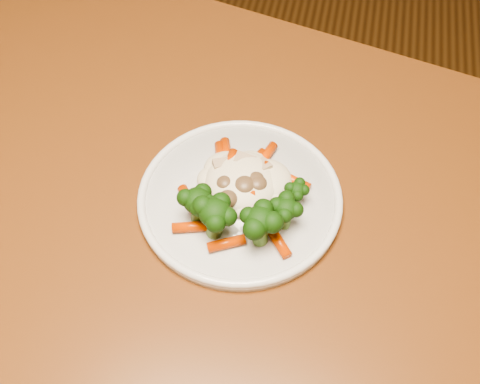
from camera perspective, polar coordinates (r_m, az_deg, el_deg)
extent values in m
plane|color=brown|center=(1.49, -3.30, -10.30)|extent=(3.00, 3.00, 0.00)
cube|color=brown|center=(0.74, -6.80, -1.36)|extent=(1.26, 0.99, 0.04)
cube|color=brown|center=(1.40, -16.78, 6.29)|extent=(0.07, 0.07, 0.71)
cylinder|color=silver|center=(0.71, 0.00, -0.69)|extent=(0.24, 0.24, 0.01)
ellipsoid|color=#F1E5C1|center=(0.70, 0.24, 1.50)|extent=(0.10, 0.09, 0.04)
ellipsoid|color=black|center=(0.67, -3.99, -1.50)|extent=(0.05, 0.05, 0.05)
ellipsoid|color=black|center=(0.66, -2.36, -2.71)|extent=(0.06, 0.06, 0.05)
ellipsoid|color=black|center=(0.65, 1.89, -3.38)|extent=(0.05, 0.05, 0.05)
ellipsoid|color=black|center=(0.67, 4.34, -2.13)|extent=(0.04, 0.04, 0.04)
ellipsoid|color=black|center=(0.70, 5.37, -0.20)|extent=(0.03, 0.03, 0.03)
cylinder|color=#E14605|center=(0.74, -1.27, 3.51)|extent=(0.03, 0.05, 0.01)
cylinder|color=#E14605|center=(0.74, 2.38, 3.33)|extent=(0.03, 0.05, 0.01)
cylinder|color=#E14605|center=(0.72, 4.81, 1.21)|extent=(0.05, 0.03, 0.01)
cylinder|color=#E14605|center=(0.70, -4.82, -0.83)|extent=(0.04, 0.04, 0.01)
cylinder|color=#E14605|center=(0.68, -4.46, -3.30)|extent=(0.05, 0.02, 0.01)
cylinder|color=#E14605|center=(0.67, -1.31, -4.89)|extent=(0.04, 0.03, 0.01)
cylinder|color=#E14605|center=(0.67, 3.56, -4.53)|extent=(0.04, 0.04, 0.01)
cylinder|color=#E14605|center=(0.70, 1.85, 1.15)|extent=(0.02, 0.05, 0.01)
cylinder|color=#E14605|center=(0.72, -0.99, 2.76)|extent=(0.01, 0.04, 0.01)
cylinder|color=#E14605|center=(0.74, -1.85, 3.19)|extent=(0.03, 0.05, 0.01)
cylinder|color=#E14605|center=(0.73, 1.18, 2.87)|extent=(0.03, 0.04, 0.01)
ellipsoid|color=brown|center=(0.69, 0.43, 0.59)|extent=(0.03, 0.03, 0.02)
ellipsoid|color=brown|center=(0.69, 1.62, 0.76)|extent=(0.02, 0.02, 0.02)
ellipsoid|color=brown|center=(0.70, -1.41, 0.84)|extent=(0.02, 0.02, 0.01)
ellipsoid|color=brown|center=(0.68, -1.17, -0.63)|extent=(0.02, 0.02, 0.02)
ellipsoid|color=brown|center=(0.70, 1.46, 1.16)|extent=(0.02, 0.02, 0.02)
cube|color=tan|center=(0.72, 0.41, 2.88)|extent=(0.03, 0.02, 0.01)
cube|color=tan|center=(0.71, 2.23, 2.43)|extent=(0.02, 0.02, 0.01)
cube|color=tan|center=(0.72, -1.78, 2.57)|extent=(0.02, 0.02, 0.01)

